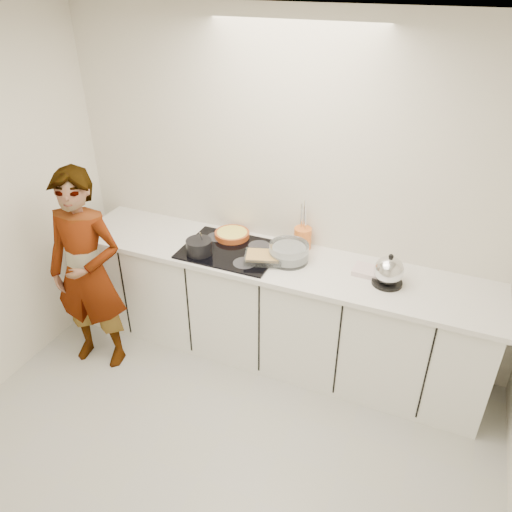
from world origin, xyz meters
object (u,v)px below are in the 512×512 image
at_px(saucepan, 199,247).
at_px(kettle, 389,272).
at_px(mixing_bowl, 289,253).
at_px(tart_dish, 232,234).
at_px(hob, 230,250).
at_px(utensil_crock, 303,238).
at_px(cook, 87,273).
at_px(baking_dish, 263,257).

relative_size(saucepan, kettle, 0.94).
height_order(saucepan, mixing_bowl, saucepan).
xyz_separation_m(tart_dish, mixing_bowl, (0.53, -0.14, 0.02)).
height_order(saucepan, kettle, kettle).
bearing_deg(hob, utensil_crock, 28.15).
relative_size(tart_dish, saucepan, 1.37).
height_order(tart_dish, kettle, kettle).
distance_m(hob, mixing_bowl, 0.46).
xyz_separation_m(hob, tart_dish, (-0.07, 0.18, 0.03)).
bearing_deg(cook, utensil_crock, 21.32).
distance_m(saucepan, baking_dish, 0.49).
distance_m(baking_dish, mixing_bowl, 0.19).
distance_m(saucepan, kettle, 1.38).
relative_size(hob, saucepan, 3.00).
relative_size(mixing_bowl, kettle, 1.40).
distance_m(hob, saucepan, 0.24).
bearing_deg(utensil_crock, mixing_bowl, -98.31).
bearing_deg(tart_dish, hob, -68.60).
bearing_deg(utensil_crock, tart_dish, -172.13).
distance_m(tart_dish, mixing_bowl, 0.55).
distance_m(tart_dish, cook, 1.13).
distance_m(mixing_bowl, kettle, 0.73).
bearing_deg(saucepan, kettle, 6.18).
distance_m(saucepan, utensil_crock, 0.79).
bearing_deg(saucepan, tart_dish, 69.72).
distance_m(tart_dish, saucepan, 0.35).
relative_size(baking_dish, mixing_bowl, 0.89).
height_order(hob, cook, cook).
height_order(baking_dish, cook, cook).
bearing_deg(baking_dish, hob, 169.63).
bearing_deg(kettle, saucepan, -173.82).
bearing_deg(kettle, utensil_crock, 160.07).
distance_m(kettle, cook, 2.18).
xyz_separation_m(kettle, cook, (-2.10, -0.57, -0.20)).
distance_m(mixing_bowl, cook, 1.51).
bearing_deg(cook, saucepan, 21.09).
relative_size(hob, cook, 0.44).
xyz_separation_m(tart_dish, utensil_crock, (0.56, 0.08, 0.04)).
relative_size(kettle, cook, 0.16).
height_order(hob, utensil_crock, utensil_crock).
bearing_deg(utensil_crock, kettle, -19.93).
distance_m(hob, tart_dish, 0.20).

